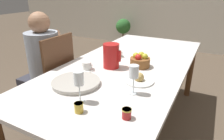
{
  "coord_description": "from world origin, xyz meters",
  "views": [
    {
      "loc": [
        0.66,
        -1.58,
        1.36
      ],
      "look_at": [
        0.0,
        -0.33,
        0.78
      ],
      "focal_mm": 32.0,
      "sensor_mm": 36.0,
      "label": 1
    }
  ],
  "objects": [
    {
      "name": "teacup_across",
      "position": [
        -0.17,
        0.11,
        0.76
      ],
      "size": [
        0.13,
        0.13,
        0.07
      ],
      "color": "white",
      "rests_on": "dining_table"
    },
    {
      "name": "wine_glass_water",
      "position": [
        0.01,
        -0.75,
        0.87
      ],
      "size": [
        0.06,
        0.06,
        0.2
      ],
      "color": "white",
      "rests_on": "dining_table"
    },
    {
      "name": "potted_plant",
      "position": [
        -1.41,
        2.92,
        0.42
      ],
      "size": [
        0.36,
        0.36,
        0.67
      ],
      "color": "#4C4742",
      "rests_on": "ground_plane"
    },
    {
      "name": "chair_person_side",
      "position": [
        -0.68,
        -0.29,
        0.5
      ],
      "size": [
        0.42,
        0.42,
        0.97
      ],
      "rotation": [
        0.0,
        0.0,
        1.57
      ],
      "color": "#51331E",
      "rests_on": "ground_plane"
    },
    {
      "name": "person_seated",
      "position": [
        -0.78,
        -0.3,
        0.7
      ],
      "size": [
        0.39,
        0.41,
        1.18
      ],
      "rotation": [
        0.0,
        0.0,
        1.57
      ],
      "color": "#33333D",
      "rests_on": "ground_plane"
    },
    {
      "name": "teacup_near_person",
      "position": [
        -0.24,
        -0.31,
        0.76
      ],
      "size": [
        0.13,
        0.13,
        0.07
      ],
      "color": "white",
      "rests_on": "dining_table"
    },
    {
      "name": "red_pitcher",
      "position": [
        -0.09,
        -0.17,
        0.83
      ],
      "size": [
        0.16,
        0.14,
        0.21
      ],
      "color": "red",
      "rests_on": "dining_table"
    },
    {
      "name": "jam_jar_amber",
      "position": [
        0.07,
        -0.84,
        0.76
      ],
      "size": [
        0.05,
        0.05,
        0.06
      ],
      "color": "gold",
      "rests_on": "dining_table"
    },
    {
      "name": "dining_table",
      "position": [
        0.0,
        0.0,
        0.65
      ],
      "size": [
        1.01,
        2.18,
        0.73
      ],
      "color": "silver",
      "rests_on": "ground_plane"
    },
    {
      "name": "bread_plate",
      "position": [
        0.22,
        -0.33,
        0.75
      ],
      "size": [
        0.22,
        0.22,
        0.07
      ],
      "color": "white",
      "rests_on": "dining_table"
    },
    {
      "name": "ground_plane",
      "position": [
        0.0,
        0.0,
        0.0
      ],
      "size": [
        20.0,
        20.0,
        0.0
      ],
      "primitive_type": "plane",
      "color": "brown"
    },
    {
      "name": "wine_glass_juice",
      "position": [
        0.25,
        -0.51,
        0.87
      ],
      "size": [
        0.06,
        0.06,
        0.2
      ],
      "color": "white",
      "rests_on": "dining_table"
    },
    {
      "name": "fruit_bowl",
      "position": [
        0.12,
        -0.04,
        0.78
      ],
      "size": [
        0.17,
        0.17,
        0.12
      ],
      "color": "brown",
      "rests_on": "dining_table"
    },
    {
      "name": "jam_jar_red",
      "position": [
        0.32,
        -0.77,
        0.76
      ],
      "size": [
        0.05,
        0.05,
        0.06
      ],
      "color": "#A81E1E",
      "rests_on": "dining_table"
    },
    {
      "name": "serving_tray",
      "position": [
        -0.16,
        -0.58,
        0.74
      ],
      "size": [
        0.34,
        0.34,
        0.03
      ],
      "color": "#B7B2A8",
      "rests_on": "dining_table"
    }
  ]
}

